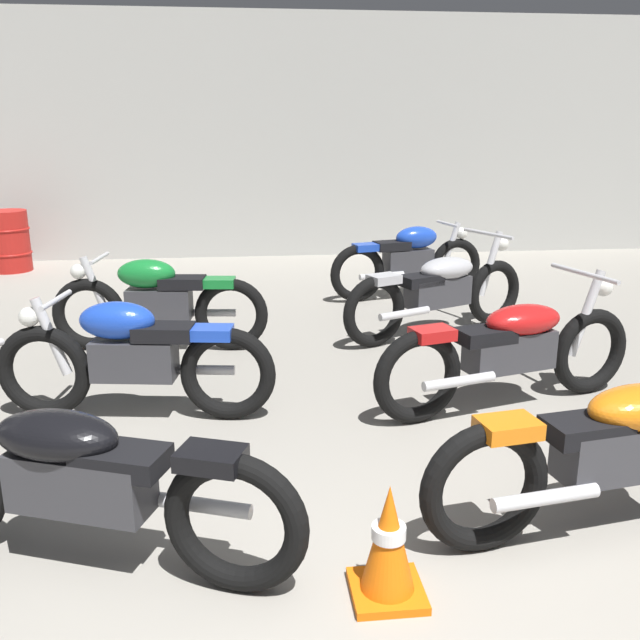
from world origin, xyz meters
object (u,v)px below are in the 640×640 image
Objects in this scene: motorcycle_right_row_2 at (439,290)px; traffic_cone at (388,544)px; motorcycle_left_row_1 at (133,356)px; motorcycle_right_row_1 at (511,348)px; oil_drum at (9,241)px; motorcycle_left_row_2 at (158,301)px; motorcycle_right_row_0 at (623,446)px; motorcycle_right_row_3 at (409,259)px; motorcycle_left_row_0 at (78,478)px.

motorcycle_right_row_2 reaches higher than traffic_cone.
motorcycle_left_row_1 is 2.69m from motorcycle_right_row_1.
motorcycle_right_row_2 is 4.02m from traffic_cone.
motorcycle_left_row_1 reaches higher than oil_drum.
motorcycle_right_row_1 reaches higher than motorcycle_left_row_2.
motorcycle_right_row_0 is 1.58m from motorcycle_right_row_1.
motorcycle_left_row_2 is 4.17m from motorcycle_right_row_0.
motorcycle_right_row_0 reaches higher than motorcycle_right_row_3.
motorcycle_left_row_2 is 2.32× the size of oil_drum.
motorcycle_right_row_1 is 2.39m from traffic_cone.
motorcycle_right_row_0 is at bearing -53.92° from oil_drum.
motorcycle_right_row_3 is (0.08, 4.94, 0.01)m from motorcycle_right_row_0.
traffic_cone is (-1.28, -0.41, -0.19)m from motorcycle_right_row_0.
motorcycle_left_row_2 is at bearing -176.22° from motorcycle_right_row_2.
motorcycle_left_row_2 is 2.67m from motorcycle_right_row_2.
motorcycle_left_row_0 is 3.25m from motorcycle_left_row_2.
oil_drum is at bearing 144.65° from motorcycle_right_row_2.
oil_drum is at bearing 109.37° from motorcycle_left_row_0.
motorcycle_left_row_1 is 2.51m from traffic_cone.
motorcycle_left_row_0 reaches higher than motorcycle_right_row_3.
motorcycle_right_row_3 is 5.52m from traffic_cone.
motorcycle_right_row_1 is 3.93× the size of traffic_cone.
traffic_cone is at bearing -123.51° from motorcycle_right_row_1.
oil_drum is (-2.49, 7.08, -0.03)m from motorcycle_left_row_0.
motorcycle_left_row_1 is 2.31× the size of oil_drum.
motorcycle_left_row_2 is 0.93× the size of motorcycle_right_row_1.
traffic_cone is (1.37, -2.09, -0.20)m from motorcycle_left_row_1.
motorcycle_right_row_1 is (0.03, 1.58, 0.00)m from motorcycle_right_row_0.
motorcycle_right_row_0 is at bearing -91.17° from motorcycle_right_row_1.
motorcycle_right_row_2 is 3.75× the size of traffic_cone.
motorcycle_left_row_2 is at bearing 90.00° from motorcycle_left_row_0.
motorcycle_left_row_2 reaches higher than traffic_cone.
motorcycle_left_row_2 is (-0.00, 3.25, 0.01)m from motorcycle_left_row_0.
motorcycle_right_row_3 is at bearing 32.11° from motorcycle_left_row_2.
motorcycle_left_row_2 is at bearing -147.89° from motorcycle_right_row_3.
motorcycle_right_row_1 reaches higher than motorcycle_right_row_3.
motorcycle_right_row_1 is (2.68, 1.60, 0.00)m from motorcycle_left_row_0.
motorcycle_right_row_0 and motorcycle_right_row_2 have the same top height.
motorcycle_left_row_1 is at bearing -65.15° from oil_drum.
motorcycle_right_row_0 reaches higher than oil_drum.
motorcycle_left_row_1 and motorcycle_left_row_2 have the same top height.
motorcycle_left_row_1 is at bearing -147.28° from motorcycle_right_row_2.
motorcycle_right_row_2 is (0.01, 3.40, 0.00)m from motorcycle_right_row_0.
traffic_cone is (3.86, -7.46, -0.17)m from oil_drum.
motorcycle_left_row_0 is at bearing -149.19° from motorcycle_right_row_1.
motorcycle_right_row_2 is at bearing -35.35° from oil_drum.
motorcycle_right_row_3 is (2.74, 1.72, 0.00)m from motorcycle_left_row_2.
motorcycle_right_row_2 is 1.04× the size of motorcycle_right_row_3.
motorcycle_left_row_0 reaches higher than traffic_cone.
motorcycle_right_row_2 reaches higher than motorcycle_left_row_2.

